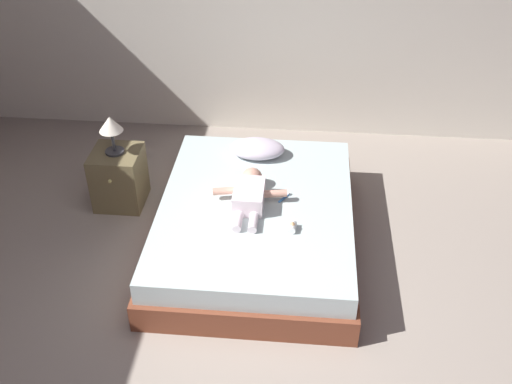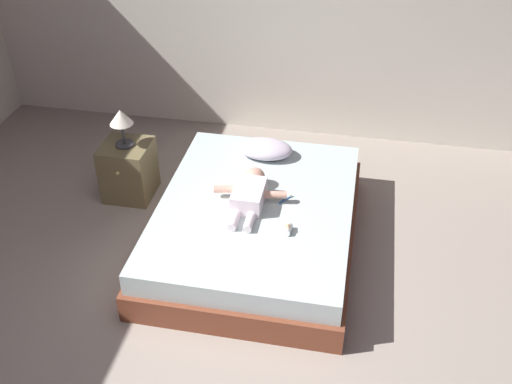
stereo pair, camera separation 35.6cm
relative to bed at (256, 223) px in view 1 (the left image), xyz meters
The scene contains 9 objects.
ground_plane 1.17m from the bed, 91.26° to the right, with size 8.00×8.00×0.00m, color gray.
wall_behind_bed 2.13m from the bed, 90.79° to the left, with size 8.00×0.12×2.52m, color silver.
bed is the anchor object (origin of this frame).
pillow 0.71m from the bed, 94.47° to the left, with size 0.45×0.29×0.14m.
baby 0.27m from the bed, 165.04° to the left, with size 0.56×0.65×0.16m.
toothbrush 0.30m from the bed, 20.68° to the left, with size 0.08×0.12×0.02m.
nightstand 1.26m from the bed, 159.85° to the left, with size 0.39×0.42×0.49m.
lamp 1.37m from the bed, 159.84° to the left, with size 0.19×0.19×0.32m.
baby_bottle 0.47m from the bed, 46.64° to the right, with size 0.07×0.09×0.08m.
Camera 1 is at (0.34, -2.35, 3.02)m, focal length 41.62 mm.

